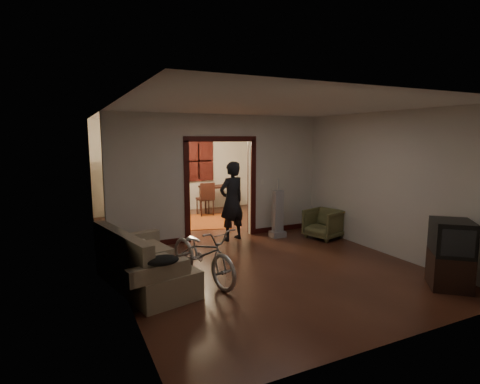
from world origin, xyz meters
TOP-DOWN VIEW (x-y plane):
  - floor at (0.00, 0.00)m, footprint 5.00×8.50m
  - ceiling at (0.00, 0.00)m, footprint 5.00×8.50m
  - wall_back at (0.00, 4.25)m, footprint 5.00×0.02m
  - wall_left at (-2.50, 0.00)m, footprint 0.02×8.50m
  - wall_right at (2.50, 0.00)m, footprint 0.02×8.50m
  - partition_wall at (0.00, 0.75)m, footprint 5.00×0.14m
  - door_casing at (0.00, 0.75)m, footprint 1.74×0.20m
  - far_window at (0.70, 4.21)m, footprint 0.98×0.06m
  - chandelier at (0.00, 2.50)m, footprint 0.24×0.24m
  - light_switch at (1.05, 0.68)m, footprint 0.08×0.01m
  - sofa at (-2.15, -1.39)m, footprint 1.31×2.11m
  - rolled_paper at (-2.05, -1.09)m, footprint 0.09×0.74m
  - jacket at (-2.10, -2.30)m, footprint 0.44×0.33m
  - bicycle at (-1.27, -1.56)m, footprint 1.00×1.82m
  - armchair at (2.11, -0.34)m, footprint 0.91×0.90m
  - tv_stand at (2.05, -3.47)m, footprint 0.82×0.82m
  - crt_tv at (2.05, -3.47)m, footprint 0.82×0.82m
  - vacuum at (1.21, 0.20)m, footprint 0.35×0.29m
  - person at (0.15, 0.45)m, footprint 0.73×0.58m
  - oriental_rug at (0.12, 2.47)m, footprint 1.91×2.23m
  - locker at (-1.46, 3.88)m, footprint 0.92×0.58m
  - globe at (-1.46, 3.88)m, footprint 0.30×0.30m
  - desk at (1.12, 3.70)m, footprint 1.06×0.59m
  - desk_chair at (0.54, 3.21)m, footprint 0.54×0.54m

SIDE VIEW (x-z plane):
  - floor at x=0.00m, z-range -0.01..0.01m
  - oriental_rug at x=0.12m, z-range 0.00..0.01m
  - tv_stand at x=2.05m, z-range 0.00..0.55m
  - armchair at x=2.11m, z-range 0.00..0.67m
  - desk at x=1.12m, z-range 0.00..0.78m
  - sofa at x=-2.15m, z-range 0.00..0.90m
  - bicycle at x=-1.27m, z-range 0.00..0.91m
  - desk_chair at x=0.54m, z-range 0.00..0.99m
  - rolled_paper at x=-2.05m, z-range 0.48..0.58m
  - vacuum at x=1.21m, z-range 0.00..1.09m
  - jacket at x=-2.10m, z-range 0.62..0.74m
  - crt_tv at x=2.05m, z-range 0.53..1.06m
  - locker at x=-1.46m, z-range 0.00..1.74m
  - person at x=0.15m, z-range 0.00..1.77m
  - door_casing at x=0.00m, z-range -0.06..2.26m
  - light_switch at x=1.05m, z-range 1.19..1.31m
  - wall_back at x=0.00m, z-range 0.00..2.80m
  - wall_left at x=-2.50m, z-range 0.00..2.80m
  - wall_right at x=2.50m, z-range 0.00..2.80m
  - partition_wall at x=0.00m, z-range 0.00..2.80m
  - far_window at x=0.70m, z-range 0.91..2.19m
  - globe at x=-1.46m, z-range 1.79..2.09m
  - chandelier at x=0.00m, z-range 2.23..2.47m
  - ceiling at x=0.00m, z-range 2.79..2.80m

